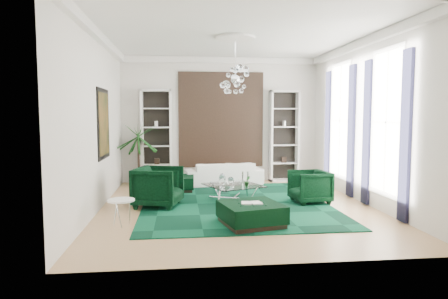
{
  "coord_description": "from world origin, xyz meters",
  "views": [
    {
      "loc": [
        -1.25,
        -8.73,
        2.06
      ],
      "look_at": [
        -0.23,
        0.5,
        1.25
      ],
      "focal_mm": 32.0,
      "sensor_mm": 36.0,
      "label": 1
    }
  ],
  "objects": [
    {
      "name": "tapestry",
      "position": [
        0.0,
        3.46,
        1.9
      ],
      "size": [
        2.5,
        0.06,
        2.8
      ],
      "primitive_type": "cube",
      "color": "black",
      "rests_on": "wall_back"
    },
    {
      "name": "ottoman_front",
      "position": [
        0.05,
        -1.55,
        0.21
      ],
      "size": [
        1.25,
        1.25,
        0.42
      ],
      "primitive_type": "cube",
      "rotation": [
        0.0,
        0.0,
        0.23
      ],
      "color": "black",
      "rests_on": "floor"
    },
    {
      "name": "table_plant",
      "position": [
        0.29,
        0.31,
        0.52
      ],
      "size": [
        0.15,
        0.13,
        0.25
      ],
      "primitive_type": "imported",
      "rotation": [
        0.0,
        0.0,
        0.14
      ],
      "color": "#124514",
      "rests_on": "coffee_table"
    },
    {
      "name": "side_table",
      "position": [
        -2.35,
        -1.3,
        0.24
      ],
      "size": [
        0.64,
        0.64,
        0.48
      ],
      "primitive_type": "cylinder",
      "rotation": [
        0.0,
        0.0,
        0.34
      ],
      "color": "white",
      "rests_on": "floor"
    },
    {
      "name": "crown_molding",
      "position": [
        0.0,
        0.0,
        3.7
      ],
      "size": [
        6.0,
        7.0,
        0.18
      ],
      "primitive_type": null,
      "color": "white",
      "rests_on": "ceiling"
    },
    {
      "name": "armchair_right",
      "position": [
        1.75,
        0.2,
        0.38
      ],
      "size": [
        0.92,
        0.89,
        0.76
      ],
      "primitive_type": "imported",
      "rotation": [
        0.0,
        0.0,
        -1.47
      ],
      "color": "black",
      "rests_on": "floor"
    },
    {
      "name": "ottoman_side",
      "position": [
        -1.35,
        2.0,
        0.2
      ],
      "size": [
        0.94,
        0.94,
        0.4
      ],
      "primitive_type": "cube",
      "rotation": [
        0.0,
        0.0,
        -0.04
      ],
      "color": "black",
      "rests_on": "floor"
    },
    {
      "name": "ceiling_medallion",
      "position": [
        0.0,
        0.3,
        3.77
      ],
      "size": [
        0.9,
        0.9,
        0.05
      ],
      "primitive_type": "cylinder",
      "color": "white",
      "rests_on": "ceiling"
    },
    {
      "name": "palm",
      "position": [
        -2.45,
        2.95,
        1.17
      ],
      "size": [
        1.65,
        1.65,
        2.33
      ],
      "primitive_type": null,
      "rotation": [
        0.0,
        0.0,
        -0.14
      ],
      "color": "#124514",
      "rests_on": "floor"
    },
    {
      "name": "book",
      "position": [
        0.05,
        -1.55,
        0.43
      ],
      "size": [
        0.38,
        0.25,
        0.03
      ],
      "primitive_type": "cube",
      "color": "white",
      "rests_on": "ottoman_front"
    },
    {
      "name": "wall_front",
      "position": [
        0.0,
        -3.51,
        1.9
      ],
      "size": [
        6.0,
        0.02,
        3.8
      ],
      "primitive_type": "cube",
      "color": "silver",
      "rests_on": "ground"
    },
    {
      "name": "chandelier",
      "position": [
        0.0,
        0.3,
        2.85
      ],
      "size": [
        1.0,
        1.0,
        0.72
      ],
      "primitive_type": null,
      "rotation": [
        0.0,
        0.0,
        -0.3
      ],
      "color": "white",
      "rests_on": "ceiling"
    },
    {
      "name": "curtain_far_a",
      "position": [
        2.96,
        0.72,
        1.65
      ],
      "size": [
        0.07,
        0.3,
        3.25
      ],
      "primitive_type": "cube",
      "color": "black",
      "rests_on": "floor"
    },
    {
      "name": "curtain_near_b",
      "position": [
        2.96,
        -0.12,
        1.65
      ],
      "size": [
        0.07,
        0.3,
        3.25
      ],
      "primitive_type": "cube",
      "color": "black",
      "rests_on": "floor"
    },
    {
      "name": "curtain_far_b",
      "position": [
        2.96,
        2.28,
        1.65
      ],
      "size": [
        0.07,
        0.3,
        3.25
      ],
      "primitive_type": "cube",
      "color": "black",
      "rests_on": "floor"
    },
    {
      "name": "wall_back",
      "position": [
        0.0,
        3.51,
        1.9
      ],
      "size": [
        6.0,
        0.02,
        3.8
      ],
      "primitive_type": "cube",
      "color": "silver",
      "rests_on": "ground"
    },
    {
      "name": "wall_right",
      "position": [
        3.01,
        0.0,
        1.9
      ],
      "size": [
        0.02,
        7.0,
        3.8
      ],
      "primitive_type": "cube",
      "color": "silver",
      "rests_on": "ground"
    },
    {
      "name": "window_near",
      "position": [
        2.99,
        -0.9,
        1.9
      ],
      "size": [
        0.03,
        1.1,
        2.9
      ],
      "primitive_type": "cube",
      "color": "white",
      "rests_on": "wall_right"
    },
    {
      "name": "shelving_left",
      "position": [
        -1.95,
        3.31,
        1.4
      ],
      "size": [
        0.9,
        0.38,
        2.8
      ],
      "primitive_type": null,
      "color": "white",
      "rests_on": "floor"
    },
    {
      "name": "painting",
      "position": [
        -2.97,
        0.6,
        1.85
      ],
      "size": [
        0.04,
        1.3,
        1.6
      ],
      "primitive_type": "cube",
      "color": "black",
      "rests_on": "wall_left"
    },
    {
      "name": "sofa",
      "position": [
        0.0,
        2.85,
        0.33
      ],
      "size": [
        2.35,
        1.19,
        0.66
      ],
      "primitive_type": "imported",
      "rotation": [
        0.0,
        0.0,
        3.28
      ],
      "color": "white",
      "rests_on": "floor"
    },
    {
      "name": "curtain_near_a",
      "position": [
        2.96,
        -1.68,
        1.65
      ],
      "size": [
        0.07,
        0.3,
        3.25
      ],
      "primitive_type": "cube",
      "color": "black",
      "rests_on": "floor"
    },
    {
      "name": "rug",
      "position": [
        0.0,
        0.3,
        0.01
      ],
      "size": [
        4.2,
        5.0,
        0.02
      ],
      "primitive_type": "cube",
      "color": "black",
      "rests_on": "floor"
    },
    {
      "name": "wall_left",
      "position": [
        -3.01,
        0.0,
        1.9
      ],
      "size": [
        0.02,
        7.0,
        3.8
      ],
      "primitive_type": "cube",
      "color": "silver",
      "rests_on": "ground"
    },
    {
      "name": "shelving_right",
      "position": [
        1.95,
        3.31,
        1.4
      ],
      "size": [
        0.9,
        0.38,
        2.8
      ],
      "primitive_type": null,
      "color": "white",
      "rests_on": "floor"
    },
    {
      "name": "window_far",
      "position": [
        2.99,
        1.5,
        1.9
      ],
      "size": [
        0.03,
        1.1,
        2.9
      ],
      "primitive_type": "cube",
      "color": "white",
      "rests_on": "wall_right"
    },
    {
      "name": "coffee_table",
      "position": [
        0.0,
        0.55,
        0.2
      ],
      "size": [
        1.51,
        1.51,
        0.4
      ],
      "primitive_type": null,
      "rotation": [
        0.0,
        0.0,
        0.4
      ],
      "color": "white",
      "rests_on": "floor"
    },
    {
      "name": "ceiling",
      "position": [
        0.0,
        0.0,
        3.81
      ],
      "size": [
        6.0,
        7.0,
        0.02
      ],
      "primitive_type": "cube",
      "color": "white",
      "rests_on": "ground"
    },
    {
      "name": "armchair_left",
      "position": [
        -1.75,
        0.2,
        0.45
      ],
      "size": [
        1.2,
        1.18,
        0.9
      ],
      "primitive_type": "imported",
      "rotation": [
        0.0,
        0.0,
        1.31
      ],
      "color": "black",
      "rests_on": "floor"
    },
    {
      "name": "floor",
      "position": [
        0.0,
        0.0,
        -0.01
      ],
      "size": [
        6.0,
        7.0,
        0.02
      ],
      "primitive_type": "cube",
      "color": "tan",
      "rests_on": "ground"
    }
  ]
}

